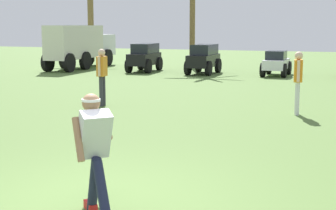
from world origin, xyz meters
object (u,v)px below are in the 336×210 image
teammate_midfield (102,72)px  parked_car_slot_b (204,58)px  frisbee_thrower (95,149)px  frisbee_in_flight (94,152)px  parked_car_slot_a (145,56)px  parked_car_slot_c (276,63)px  palm_tree_far_left (90,0)px  teammate_near_sideline (298,77)px  box_truck (80,44)px

teammate_midfield → parked_car_slot_b: size_ratio=0.65×
frisbee_thrower → frisbee_in_flight: bearing=120.0°
frisbee_thrower → parked_car_slot_a: size_ratio=0.58×
parked_car_slot_b → parked_car_slot_c: (3.26, 0.22, -0.16)m
frisbee_in_flight → palm_tree_far_left: bearing=119.1°
teammate_near_sideline → parked_car_slot_a: 12.94m
frisbee_thrower → parked_car_slot_b: frisbee_thrower is taller
parked_car_slot_b → box_truck: 6.88m
parked_car_slot_c → palm_tree_far_left: size_ratio=0.35×
teammate_midfield → parked_car_slot_c: size_ratio=0.71×
teammate_midfield → box_truck: (-6.98, 10.84, 0.29)m
teammate_midfield → box_truck: bearing=122.8°
teammate_midfield → parked_car_slot_c: bearing=73.3°
frisbee_thrower → palm_tree_far_left: size_ratio=0.23×
frisbee_in_flight → parked_car_slot_c: size_ratio=0.14×
parked_car_slot_a → box_truck: bearing=172.1°
parked_car_slot_c → frisbee_in_flight: bearing=-88.8°
parked_car_slot_b → frisbee_in_flight: bearing=-78.0°
teammate_midfield → frisbee_thrower: bearing=-62.7°
frisbee_thrower → box_truck: box_truck is taller
frisbee_in_flight → teammate_near_sideline: bearing=76.7°
teammate_near_sideline → palm_tree_far_left: palm_tree_far_left is taller
teammate_near_sideline → box_truck: bearing=139.4°
parked_car_slot_a → parked_car_slot_c: bearing=0.9°
frisbee_in_flight → parked_car_slot_b: (-3.63, 17.00, 0.14)m
teammate_near_sideline → parked_car_slot_a: size_ratio=0.63×
frisbee_in_flight → box_truck: size_ratio=0.05×
frisbee_in_flight → box_truck: 20.53m
parked_car_slot_c → frisbee_thrower: bearing=-87.7°
frisbee_in_flight → palm_tree_far_left: palm_tree_far_left is taller
teammate_midfield → box_truck: 12.89m
parked_car_slot_a → frisbee_in_flight: bearing=-68.8°
parked_car_slot_b → parked_car_slot_c: size_ratio=1.09×
frisbee_thrower → parked_car_slot_c: bearing=92.3°
parked_car_slot_c → parked_car_slot_b: bearing=-176.2°
frisbee_in_flight → box_truck: (-10.46, 17.65, 0.65)m
teammate_near_sideline → frisbee_in_flight: bearing=-103.3°
parked_car_slot_c → box_truck: (-10.09, 0.43, 0.67)m
box_truck → palm_tree_far_left: palm_tree_far_left is taller
teammate_near_sideline → box_truck: size_ratio=0.26×
box_truck → palm_tree_far_left: 5.87m
frisbee_in_flight → parked_car_slot_c: bearing=91.2°
teammate_near_sideline → parked_car_slot_b: bearing=118.6°
box_truck → teammate_near_sideline: bearing=-40.6°
frisbee_in_flight → parked_car_slot_c: parked_car_slot_c is taller
frisbee_in_flight → teammate_midfield: teammate_midfield is taller
teammate_midfield → box_truck: size_ratio=0.26×
teammate_near_sideline → teammate_midfield: bearing=-175.5°
teammate_midfield → palm_tree_far_left: palm_tree_far_left is taller
frisbee_thrower → palm_tree_far_left: palm_tree_far_left is taller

